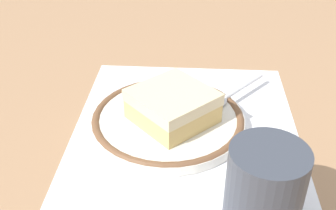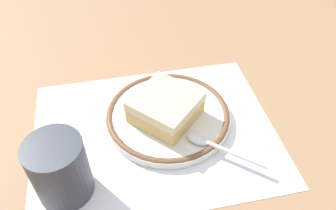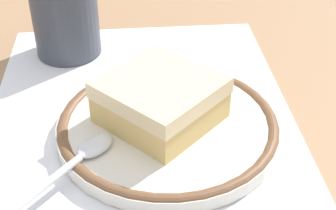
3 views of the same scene
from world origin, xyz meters
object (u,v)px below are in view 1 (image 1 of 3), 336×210
plate (168,120)px  cake_slice (173,106)px  cup (263,195)px  spoon (227,96)px

plate → cake_slice: 0.03m
cup → spoon: bearing=-174.2°
plate → cake_slice: cake_slice is taller
cake_slice → cup: 0.20m
plate → cake_slice: size_ratio=1.56×
plate → cup: bearing=32.1°
plate → spoon: bearing=122.3°
cake_slice → spoon: size_ratio=1.24×
plate → spoon: size_ratio=1.92×
cake_slice → cup: cup is taller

